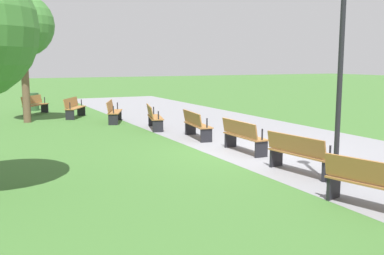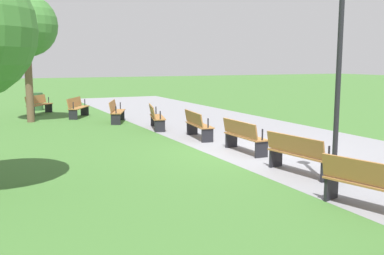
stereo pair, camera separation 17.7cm
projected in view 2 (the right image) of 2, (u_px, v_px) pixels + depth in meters
The scene contains 13 objects.
ground_plane at pixel (245, 152), 12.37m from camera, with size 120.00×120.00×0.00m, color #3D6B2D.
path_paving at pixel (301, 147), 13.19m from camera, with size 40.21×5.95×0.01m, color gray.
bench_0 at pixel (39, 104), 21.27m from camera, with size 1.62×1.40×0.89m.
bench_1 at pixel (77, 107), 19.96m from camera, with size 1.69×1.25×0.89m.
bench_2 at pixel (116, 111), 18.38m from camera, with size 1.73×1.08×0.89m.
bench_3 at pixel (156, 117), 16.55m from camera, with size 1.74×0.89×0.89m.
bench_4 at pixel (197, 124), 14.50m from camera, with size 1.72×0.69×0.89m.
bench_5 at pixel (244, 136), 12.28m from camera, with size 1.68×0.47×0.89m.
bench_6 at pixel (298, 154), 9.91m from camera, with size 1.72×0.69×0.89m.
bench_7 at pixel (371, 184), 7.44m from camera, with size 1.74×0.89×0.89m.
tree_0 at pixel (26, 26), 17.97m from camera, with size 2.52×2.52×5.20m.
lamp_post at pixel (341, 32), 8.36m from camera, with size 0.32×0.32×4.45m.
trash_bin at pixel (38, 102), 22.91m from camera, with size 0.49×0.49×0.90m, color #2D512D.
Camera 2 is at (10.34, -6.52, 2.50)m, focal length 41.70 mm.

